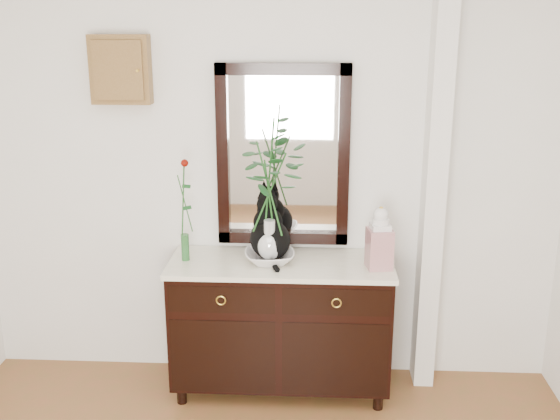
# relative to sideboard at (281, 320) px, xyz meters

# --- Properties ---
(wall_back) EXTENTS (3.60, 0.04, 2.70)m
(wall_back) POSITION_rel_sideboard_xyz_m (-0.10, 0.25, 0.88)
(wall_back) COLOR white
(wall_back) RESTS_ON ground
(pilaster) EXTENTS (0.12, 0.20, 2.70)m
(pilaster) POSITION_rel_sideboard_xyz_m (0.90, 0.17, 0.88)
(pilaster) COLOR white
(pilaster) RESTS_ON ground
(sideboard) EXTENTS (1.33, 0.52, 0.82)m
(sideboard) POSITION_rel_sideboard_xyz_m (0.00, 0.00, 0.00)
(sideboard) COLOR black
(sideboard) RESTS_ON ground
(wall_mirror) EXTENTS (0.80, 0.06, 1.10)m
(wall_mirror) POSITION_rel_sideboard_xyz_m (-0.00, 0.24, 0.97)
(wall_mirror) COLOR black
(wall_mirror) RESTS_ON wall_back
(key_cabinet) EXTENTS (0.35, 0.10, 0.40)m
(key_cabinet) POSITION_rel_sideboard_xyz_m (-0.95, 0.21, 1.48)
(key_cabinet) COLOR brown
(key_cabinet) RESTS_ON wall_back
(cat) EXTENTS (0.36, 0.40, 0.38)m
(cat) POSITION_rel_sideboard_xyz_m (-0.07, 0.07, 0.57)
(cat) COLOR black
(cat) RESTS_ON sideboard
(lotus_bowl) EXTENTS (0.33, 0.33, 0.07)m
(lotus_bowl) POSITION_rel_sideboard_xyz_m (-0.07, -0.02, 0.41)
(lotus_bowl) COLOR silver
(lotus_bowl) RESTS_ON sideboard
(vase_branches) EXTENTS (0.48, 0.48, 0.85)m
(vase_branches) POSITION_rel_sideboard_xyz_m (-0.07, -0.02, 0.82)
(vase_branches) COLOR silver
(vase_branches) RESTS_ON lotus_bowl
(bud_vase_rose) EXTENTS (0.09, 0.09, 0.63)m
(bud_vase_rose) POSITION_rel_sideboard_xyz_m (-0.57, -0.00, 0.69)
(bud_vase_rose) COLOR #29632D
(bud_vase_rose) RESTS_ON sideboard
(ginger_jar) EXTENTS (0.16, 0.16, 0.37)m
(ginger_jar) POSITION_rel_sideboard_xyz_m (0.57, -0.06, 0.56)
(ginger_jar) COLOR silver
(ginger_jar) RESTS_ON sideboard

